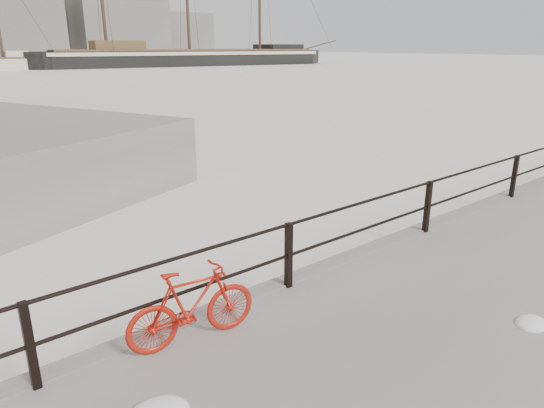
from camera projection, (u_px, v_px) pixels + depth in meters
ground at (416, 246)px, 9.52m from camera, size 400.00×400.00×0.00m
guardrail at (427, 207)px, 9.14m from camera, size 28.00×0.10×1.00m
bicycle at (192, 305)px, 5.71m from camera, size 1.62×0.47×0.97m
barque_black at (190, 66)px, 93.22m from camera, size 70.21×32.58×37.69m
industrial_mid at (115, 16)px, 145.27m from camera, size 26.00×20.00×24.00m
industrial_east at (176, 35)px, 164.41m from camera, size 20.00×16.00×14.00m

